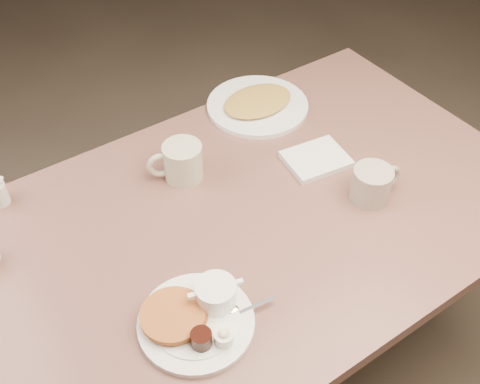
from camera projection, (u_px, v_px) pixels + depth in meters
diner_table at (244, 260)px, 1.53m from camera, size 1.50×0.90×0.75m
main_plate at (197, 315)px, 1.18m from camera, size 0.32×0.30×0.07m
coffee_mug_near at (373, 183)px, 1.43m from camera, size 0.15×0.11×0.09m
napkin at (316, 159)px, 1.55m from camera, size 0.18×0.15×0.02m
coffee_mug_far at (181, 162)px, 1.48m from camera, size 0.16×0.13×0.10m
hash_plate at (258, 104)px, 1.72m from camera, size 0.32×0.32×0.04m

